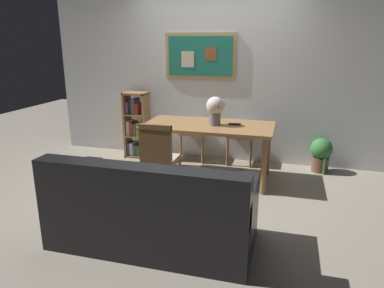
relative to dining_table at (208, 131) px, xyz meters
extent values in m
plane|color=gray|center=(-0.10, -0.52, -0.65)|extent=(12.00, 12.00, 0.00)
cube|color=silver|center=(-0.10, 0.92, 0.65)|extent=(5.20, 0.10, 2.60)
cube|color=tan|center=(-0.33, 0.86, 0.93)|extent=(1.08, 0.02, 0.67)
cube|color=#1E7260|center=(-0.33, 0.84, 0.93)|extent=(0.98, 0.01, 0.57)
cube|color=beige|center=(-0.52, 0.83, 0.88)|extent=(0.19, 0.00, 0.23)
cube|color=brown|center=(-0.17, 0.83, 0.96)|extent=(0.16, 0.00, 0.19)
cube|color=#9E7042|center=(0.00, 0.00, 0.07)|extent=(1.68, 0.85, 0.04)
cylinder|color=#9E7042|center=(-0.76, -0.35, -0.30)|extent=(0.07, 0.07, 0.70)
cylinder|color=#9E7042|center=(0.76, -0.35, -0.30)|extent=(0.07, 0.07, 0.70)
cylinder|color=#9E7042|center=(-0.76, 0.35, -0.30)|extent=(0.07, 0.07, 0.70)
cylinder|color=#9E7042|center=(0.76, 0.35, -0.30)|extent=(0.07, 0.07, 0.70)
cube|color=#9E7042|center=(-0.40, -0.70, -0.21)|extent=(0.40, 0.40, 0.03)
cube|color=#C6B299|center=(-0.40, -0.70, -0.19)|extent=(0.36, 0.36, 0.03)
cylinder|color=#9E7042|center=(-0.57, -0.87, -0.44)|extent=(0.04, 0.04, 0.42)
cylinder|color=#9E7042|center=(-0.23, -0.87, -0.44)|extent=(0.04, 0.04, 0.42)
cylinder|color=#9E7042|center=(-0.57, -0.53, -0.44)|extent=(0.04, 0.04, 0.42)
cylinder|color=#9E7042|center=(-0.23, -0.53, -0.44)|extent=(0.04, 0.04, 0.42)
cube|color=#9E7042|center=(-0.40, -0.88, 0.03)|extent=(0.38, 0.04, 0.46)
cube|color=#9E7042|center=(-0.40, -0.88, 0.23)|extent=(0.38, 0.05, 0.06)
cube|color=#9E7042|center=(-0.38, 0.72, -0.21)|extent=(0.40, 0.40, 0.03)
cube|color=#C6B299|center=(-0.38, 0.72, -0.19)|extent=(0.36, 0.36, 0.03)
cylinder|color=#9E7042|center=(-0.21, 0.89, -0.44)|extent=(0.04, 0.04, 0.42)
cylinder|color=#9E7042|center=(-0.55, 0.89, -0.44)|extent=(0.04, 0.04, 0.42)
cylinder|color=#9E7042|center=(-0.21, 0.55, -0.44)|extent=(0.04, 0.04, 0.42)
cylinder|color=#9E7042|center=(-0.55, 0.55, -0.44)|extent=(0.04, 0.04, 0.42)
cube|color=#9E7042|center=(-0.38, 0.90, 0.03)|extent=(0.38, 0.04, 0.46)
cube|color=#9E7042|center=(-0.38, 0.90, 0.23)|extent=(0.38, 0.05, 0.06)
cube|color=#9E7042|center=(0.34, 0.73, -0.21)|extent=(0.40, 0.40, 0.03)
cube|color=#C6B299|center=(0.34, 0.73, -0.19)|extent=(0.36, 0.36, 0.03)
cylinder|color=#9E7042|center=(0.51, 0.90, -0.44)|extent=(0.04, 0.04, 0.42)
cylinder|color=#9E7042|center=(0.17, 0.90, -0.44)|extent=(0.04, 0.04, 0.42)
cylinder|color=#9E7042|center=(0.51, 0.56, -0.44)|extent=(0.04, 0.04, 0.42)
cylinder|color=#9E7042|center=(0.17, 0.56, -0.44)|extent=(0.04, 0.04, 0.42)
cube|color=#9E7042|center=(0.34, 0.91, 0.03)|extent=(0.38, 0.04, 0.46)
cube|color=#9E7042|center=(0.34, 0.91, 0.23)|extent=(0.38, 0.05, 0.06)
cube|color=black|center=(-0.12, -1.68, -0.45)|extent=(1.80, 0.84, 0.40)
cube|color=black|center=(-0.12, -2.00, -0.03)|extent=(1.80, 0.20, 0.44)
cube|color=black|center=(-0.93, -1.68, -0.14)|extent=(0.18, 0.80, 0.22)
cube|color=black|center=(0.69, -1.68, -0.14)|extent=(0.18, 0.80, 0.22)
cube|color=#B78C33|center=(-0.57, -1.86, -0.09)|extent=(0.32, 0.16, 0.33)
cube|color=#8C6B4C|center=(-0.12, -1.86, -0.09)|extent=(0.32, 0.16, 0.33)
cube|color=#9E7042|center=(-1.47, 0.63, -0.14)|extent=(0.03, 0.28, 1.03)
cube|color=#9E7042|center=(-1.14, 0.63, -0.14)|extent=(0.03, 0.28, 1.03)
cube|color=#9E7042|center=(-1.30, 0.63, -0.64)|extent=(0.36, 0.28, 0.03)
cube|color=#9E7042|center=(-1.30, 0.63, 0.37)|extent=(0.36, 0.28, 0.03)
cube|color=#9E7042|center=(-1.30, 0.63, -0.31)|extent=(0.30, 0.28, 0.02)
cube|color=#9E7042|center=(-1.30, 0.63, 0.04)|extent=(0.30, 0.28, 0.02)
cube|color=#2D4C8C|center=(-1.42, 0.63, -0.52)|extent=(0.04, 0.22, 0.20)
cube|color=beige|center=(-1.37, 0.63, -0.52)|extent=(0.05, 0.22, 0.20)
cube|color=#595960|center=(-1.32, 0.63, -0.53)|extent=(0.05, 0.22, 0.17)
cube|color=#337247|center=(-1.26, 0.63, -0.54)|extent=(0.06, 0.22, 0.17)
cube|color=black|center=(-1.20, 0.63, -0.51)|extent=(0.04, 0.22, 0.22)
cube|color=beige|center=(-1.41, 0.63, -0.18)|extent=(0.05, 0.22, 0.23)
cube|color=#B2332D|center=(-1.36, 0.63, -0.19)|extent=(0.05, 0.22, 0.22)
cube|color=#337247|center=(-1.30, 0.63, -0.20)|extent=(0.05, 0.22, 0.19)
cube|color=gold|center=(-1.25, 0.63, -0.19)|extent=(0.04, 0.22, 0.21)
cube|color=#7F3F72|center=(-1.42, 0.63, 0.14)|extent=(0.05, 0.22, 0.19)
cube|color=black|center=(-1.36, 0.63, 0.16)|extent=(0.04, 0.22, 0.23)
cube|color=#595960|center=(-1.31, 0.63, 0.17)|extent=(0.06, 0.22, 0.24)
cube|color=#B2332D|center=(-1.26, 0.63, 0.13)|extent=(0.04, 0.22, 0.17)
cylinder|color=brown|center=(1.48, 0.67, -0.54)|extent=(0.23, 0.23, 0.21)
cylinder|color=#332319|center=(1.48, 0.67, -0.45)|extent=(0.21, 0.21, 0.02)
sphere|color=#387F3D|center=(1.48, 0.67, -0.32)|extent=(0.30, 0.30, 0.30)
cylinder|color=#387F3D|center=(1.53, 0.54, -0.54)|extent=(0.03, 0.03, 0.29)
cylinder|color=#387F3D|center=(1.59, 0.74, -0.54)|extent=(0.03, 0.03, 0.29)
cylinder|color=slate|center=(0.09, -0.02, 0.18)|extent=(0.14, 0.14, 0.18)
sphere|color=silver|center=(0.09, -0.02, 0.35)|extent=(0.23, 0.23, 0.23)
sphere|color=silver|center=(0.04, 0.06, 0.38)|extent=(0.05, 0.05, 0.05)
sphere|color=#D86633|center=(0.14, -0.10, 0.34)|extent=(0.05, 0.05, 0.05)
sphere|color=silver|center=(0.18, 0.01, 0.36)|extent=(0.08, 0.08, 0.08)
cube|color=black|center=(0.33, 0.07, 0.10)|extent=(0.16, 0.06, 0.02)
cube|color=gray|center=(0.33, 0.07, 0.11)|extent=(0.10, 0.04, 0.00)
camera|label=1|loc=(1.00, -4.42, 1.13)|focal=33.26mm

